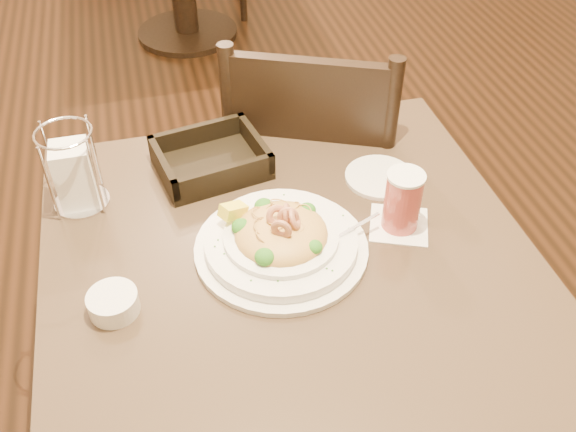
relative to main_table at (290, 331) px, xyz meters
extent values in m
cylinder|color=black|center=(0.00, 0.00, -0.13)|extent=(0.12, 0.12, 0.66)
cube|color=brown|center=(0.00, 0.00, 0.21)|extent=(0.90, 0.90, 0.03)
cylinder|color=black|center=(0.05, 2.40, -0.48)|extent=(0.52, 0.52, 0.03)
cube|color=black|center=(0.20, 0.52, -0.04)|extent=(0.55, 0.55, 0.04)
cylinder|color=black|center=(0.44, 0.61, -0.28)|extent=(0.04, 0.04, 0.43)
cylinder|color=black|center=(0.11, 0.76, -0.28)|extent=(0.04, 0.04, 0.43)
cylinder|color=black|center=(0.30, 0.29, -0.28)|extent=(0.04, 0.04, 0.43)
cylinder|color=black|center=(-0.03, 0.43, -0.28)|extent=(0.04, 0.04, 0.43)
cylinder|color=black|center=(0.30, 0.29, 0.21)|extent=(0.04, 0.04, 0.46)
cylinder|color=black|center=(-0.03, 0.43, 0.21)|extent=(0.04, 0.04, 0.46)
cube|color=black|center=(0.13, 0.36, 0.31)|extent=(0.34, 0.17, 0.22)
cylinder|color=white|center=(-0.01, 0.02, 0.23)|extent=(0.32, 0.32, 0.01)
cylinder|color=white|center=(-0.01, 0.02, 0.25)|extent=(0.28, 0.28, 0.02)
cylinder|color=white|center=(-0.01, 0.02, 0.26)|extent=(0.21, 0.21, 0.01)
ellipsoid|color=#B98C43|center=(-0.01, 0.02, 0.27)|extent=(0.17, 0.17, 0.06)
cube|color=#FFF335|center=(-0.09, 0.08, 0.28)|extent=(0.06, 0.05, 0.04)
cube|color=silver|center=(0.12, 0.01, 0.26)|extent=(0.11, 0.05, 0.01)
cube|color=silver|center=(0.06, 0.01, 0.27)|extent=(0.03, 0.03, 0.00)
torus|color=#B98C43|center=(0.01, 0.00, 0.29)|extent=(0.04, 0.04, 0.01)
torus|color=#B98C43|center=(0.02, 0.03, 0.28)|extent=(0.04, 0.05, 0.02)
torus|color=#B98C43|center=(-0.04, 0.02, 0.29)|extent=(0.06, 0.06, 0.02)
torus|color=#B98C43|center=(-0.05, 0.06, 0.28)|extent=(0.06, 0.06, 0.02)
torus|color=#B98C43|center=(-0.02, 0.06, 0.28)|extent=(0.04, 0.05, 0.03)
torus|color=#B98C43|center=(0.03, 0.01, 0.28)|extent=(0.04, 0.05, 0.04)
torus|color=#B98C43|center=(-0.02, 0.01, 0.29)|extent=(0.05, 0.04, 0.04)
torus|color=#B98C43|center=(0.03, 0.05, 0.28)|extent=(0.05, 0.04, 0.02)
torus|color=#B98C43|center=(0.02, 0.06, 0.29)|extent=(0.03, 0.04, 0.02)
torus|color=#B98C43|center=(0.04, 0.01, 0.29)|extent=(0.03, 0.04, 0.02)
torus|color=#B98C43|center=(-0.02, 0.00, 0.28)|extent=(0.04, 0.04, 0.01)
torus|color=#B98C43|center=(0.00, 0.07, 0.29)|extent=(0.05, 0.05, 0.02)
torus|color=#B98C43|center=(0.00, -0.04, 0.27)|extent=(0.06, 0.06, 0.02)
torus|color=#B98C43|center=(-0.05, 0.00, 0.29)|extent=(0.04, 0.05, 0.04)
torus|color=#B98C43|center=(-0.04, 0.05, 0.29)|extent=(0.05, 0.05, 0.02)
torus|color=#B98C43|center=(-0.02, 0.02, 0.29)|extent=(0.04, 0.05, 0.02)
torus|color=#B98C43|center=(-0.02, 0.05, 0.29)|extent=(0.05, 0.05, 0.03)
torus|color=#B98C43|center=(0.02, 0.00, 0.29)|extent=(0.04, 0.04, 0.01)
torus|color=#B98C43|center=(-0.02, 0.02, 0.30)|extent=(0.05, 0.05, 0.02)
torus|color=#B98C43|center=(-0.02, -0.02, 0.28)|extent=(0.06, 0.05, 0.03)
torus|color=tan|center=(0.01, 0.01, 0.31)|extent=(0.04, 0.05, 0.04)
torus|color=tan|center=(0.00, 0.02, 0.31)|extent=(0.03, 0.04, 0.04)
torus|color=tan|center=(0.00, 0.01, 0.31)|extent=(0.04, 0.03, 0.04)
torus|color=tan|center=(-0.02, -0.01, 0.31)|extent=(0.04, 0.03, 0.04)
torus|color=tan|center=(-0.02, 0.02, 0.31)|extent=(0.04, 0.03, 0.04)
ellipsoid|color=#205D15|center=(0.05, 0.06, 0.28)|extent=(0.03, 0.03, 0.02)
ellipsoid|color=#205D15|center=(-0.03, 0.09, 0.28)|extent=(0.04, 0.04, 0.03)
ellipsoid|color=#205D15|center=(-0.08, 0.04, 0.28)|extent=(0.04, 0.04, 0.03)
ellipsoid|color=#205D15|center=(-0.06, -0.04, 0.28)|extent=(0.04, 0.04, 0.03)
ellipsoid|color=#205D15|center=(0.03, -0.04, 0.28)|extent=(0.03, 0.03, 0.02)
cube|color=#266619|center=(-0.04, -0.09, 0.26)|extent=(0.00, 0.00, 0.00)
cube|color=#266619|center=(-0.13, 0.04, 0.26)|extent=(0.00, 0.00, 0.00)
cube|color=#266619|center=(-0.05, 0.13, 0.26)|extent=(0.00, 0.00, 0.00)
cube|color=#266619|center=(-0.09, 0.12, 0.26)|extent=(0.00, 0.00, 0.00)
cube|color=#266619|center=(0.05, -0.09, 0.26)|extent=(0.00, 0.00, 0.00)
cube|color=#266619|center=(-0.12, 0.00, 0.26)|extent=(0.00, 0.00, 0.00)
cube|color=#266619|center=(0.02, 0.13, 0.26)|extent=(0.00, 0.00, 0.00)
cube|color=#266619|center=(-0.01, 0.12, 0.26)|extent=(0.00, 0.00, 0.00)
cube|color=#266619|center=(0.11, 0.05, 0.26)|extent=(0.00, 0.00, 0.00)
cube|color=#266619|center=(-0.14, 0.02, 0.26)|extent=(0.00, 0.00, 0.00)
cube|color=#266619|center=(-0.09, -0.07, 0.26)|extent=(0.00, 0.00, 0.00)
cube|color=#266619|center=(-0.03, 0.12, 0.26)|extent=(0.00, 0.00, 0.00)
cube|color=#266619|center=(0.11, 0.01, 0.26)|extent=(0.00, 0.00, 0.00)
cube|color=#266619|center=(-0.05, 0.13, 0.26)|extent=(0.00, 0.00, 0.00)
cube|color=#266619|center=(0.04, -0.08, 0.26)|extent=(0.00, 0.00, 0.00)
cube|color=white|center=(0.22, 0.03, 0.23)|extent=(0.14, 0.14, 0.00)
cylinder|color=#BD4942|center=(0.22, 0.03, 0.29)|extent=(0.07, 0.07, 0.12)
cylinder|color=white|center=(0.22, 0.03, 0.35)|extent=(0.07, 0.07, 0.01)
cube|color=black|center=(-0.10, 0.29, 0.23)|extent=(0.25, 0.22, 0.02)
cube|color=black|center=(0.00, 0.31, 0.26)|extent=(0.05, 0.18, 0.04)
cube|color=black|center=(-0.20, 0.27, 0.26)|extent=(0.05, 0.18, 0.04)
cube|color=black|center=(-0.12, 0.37, 0.26)|extent=(0.22, 0.06, 0.04)
cube|color=black|center=(-0.08, 0.21, 0.26)|extent=(0.22, 0.06, 0.04)
cylinder|color=silver|center=(-0.37, 0.25, 0.23)|extent=(0.11, 0.11, 0.01)
torus|color=silver|center=(-0.37, 0.25, 0.39)|extent=(0.11, 0.11, 0.01)
cube|color=white|center=(-0.37, 0.25, 0.30)|extent=(0.08, 0.08, 0.13)
cylinder|color=silver|center=(-0.41, 0.20, 0.31)|extent=(0.01, 0.01, 0.17)
cylinder|color=silver|center=(-0.33, 0.20, 0.31)|extent=(0.01, 0.01, 0.17)
cylinder|color=silver|center=(-0.41, 0.29, 0.31)|extent=(0.01, 0.01, 0.17)
cylinder|color=silver|center=(-0.33, 0.29, 0.31)|extent=(0.01, 0.01, 0.17)
cylinder|color=white|center=(0.24, 0.17, 0.23)|extent=(0.16, 0.16, 0.01)
cylinder|color=white|center=(-0.32, -0.05, 0.24)|extent=(0.09, 0.09, 0.04)
camera|label=1|loc=(-0.21, -0.80, 1.07)|focal=40.00mm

